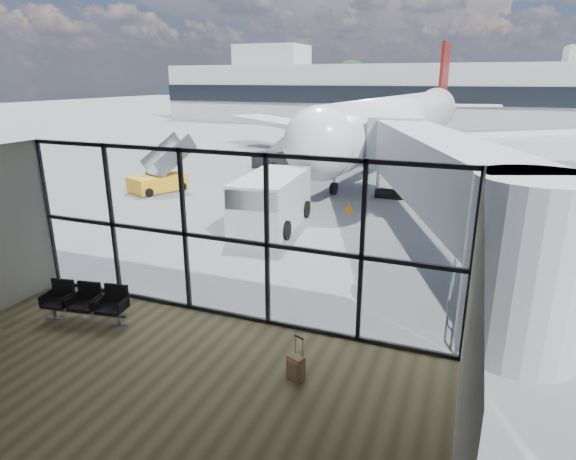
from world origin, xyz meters
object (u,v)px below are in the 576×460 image
Objects in this scene: belt_loader at (274,157)px; mobile_stairs at (159,181)px; seating_row at (87,300)px; service_van at (271,201)px; airliner at (403,120)px; suitcase at (295,368)px.

belt_loader is 10.33m from mobile_stairs.
belt_loader is (-4.56, 23.52, 0.09)m from seating_row.
service_van is 9.61m from mobile_stairs.
belt_loader is at bearing 96.98° from mobile_stairs.
airliner is 8.54× the size of belt_loader.
airliner is 7.14× the size of service_van.
mobile_stairs is at bearing 155.85° from suitcase.
mobile_stairs is at bearing -116.97° from airliner.
service_van is at bearing 137.96° from suitcase.
mobile_stairs reaches higher than seating_row.
suitcase is at bearing -55.25° from belt_loader.
suitcase is at bearing -79.64° from airliner.
airliner is at bearing 74.13° from seating_row.
suitcase is at bearing -14.23° from seating_row.
seating_row is 23.96m from belt_loader.
service_van is at bearing -56.79° from belt_loader.
belt_loader is at bearing 135.89° from suitcase.
belt_loader is (-5.75, 13.98, -0.49)m from service_van.
seating_row is 9.64m from service_van.
seating_row is 31.11m from airliner.
airliner reaches higher than seating_row.
airliner is 9.73× the size of mobile_stairs.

